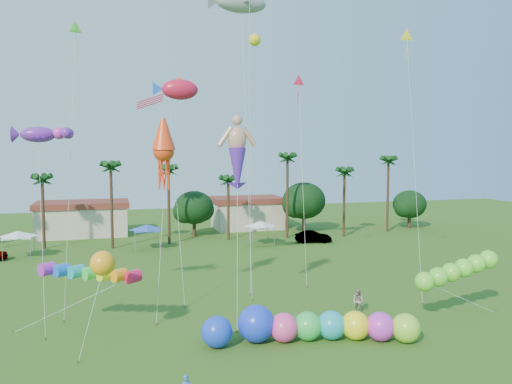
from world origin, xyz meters
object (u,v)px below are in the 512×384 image
object	(u,v)px
spectator_b	(358,301)
caterpillar_inflatable	(321,326)
blue_ball	(217,332)
car_b	(313,237)

from	to	relation	value
spectator_b	caterpillar_inflatable	distance (m)	6.29
spectator_b	caterpillar_inflatable	bearing A→B (deg)	-81.43
caterpillar_inflatable	blue_ball	size ratio (longest dim) A/B	5.88
car_b	spectator_b	bearing A→B (deg)	174.88
car_b	caterpillar_inflatable	world-z (taller)	caterpillar_inflatable
car_b	caterpillar_inflatable	distance (m)	33.81
car_b	blue_ball	size ratio (longest dim) A/B	2.40
caterpillar_inflatable	blue_ball	distance (m)	6.56
car_b	blue_ball	distance (m)	36.01
car_b	caterpillar_inflatable	size ratio (longest dim) A/B	0.41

